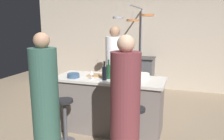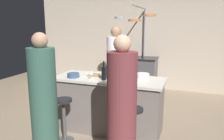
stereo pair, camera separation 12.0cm
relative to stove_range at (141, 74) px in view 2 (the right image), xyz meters
The scene contains 20 objects.
ground_plane 2.49m from the stove_range, 90.00° to the right, with size 9.00×9.00×0.00m, color gray.
back_wall 0.94m from the stove_range, 90.00° to the left, with size 6.40×0.16×2.60m, color #BCAD99.
kitchen_island 2.45m from the stove_range, 90.00° to the right, with size 1.80×0.72×0.90m.
stove_range is the anchor object (origin of this frame).
chef 1.67m from the stove_range, 95.79° to the right, with size 0.36×0.36×1.72m.
bar_stool_right 3.12m from the stove_range, 79.34° to the right, with size 0.28×0.28×0.68m.
guest_right 3.47m from the stove_range, 81.24° to the right, with size 0.35×0.35×1.65m.
bar_stool_left 3.11m from the stove_range, 98.92° to the right, with size 0.28×0.28×0.68m.
guest_left 3.52m from the stove_range, 98.63° to the right, with size 0.35×0.35×1.66m.
overhead_pot_rack 1.38m from the stove_range, 85.61° to the right, with size 0.90×1.45×2.17m.
cutting_board 2.43m from the stove_range, 95.46° to the right, with size 0.32×0.22×0.02m, color #997047.
pepper_mill 2.42m from the stove_range, 88.02° to the right, with size 0.05×0.05×0.21m, color #382319.
wine_bottle_dark 2.68m from the stove_range, 90.42° to the right, with size 0.07×0.07×0.30m.
wine_bottle_rose 2.35m from the stove_range, 84.11° to the right, with size 0.07×0.07×0.33m.
wine_bottle_green 2.57m from the stove_range, 89.74° to the right, with size 0.07×0.07×0.31m.
wine_glass_by_chef 2.71m from the stove_range, 94.85° to the right, with size 0.07×0.07×0.15m.
wine_glass_near_left_guest 2.57m from the stove_range, 85.64° to the right, with size 0.07×0.07×0.15m.
mixing_bowl_ceramic 2.38m from the stove_range, 77.08° to the right, with size 0.21×0.21×0.07m, color silver.
mixing_bowl_blue 2.72m from the stove_range, 101.99° to the right, with size 0.20×0.20×0.07m, color #334C6B.
mixing_bowl_steel 2.71m from the stove_range, 82.62° to the right, with size 0.16×0.16×0.07m, color #B7B7BC.
Camera 2 is at (1.27, -3.33, 1.76)m, focal length 36.16 mm.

